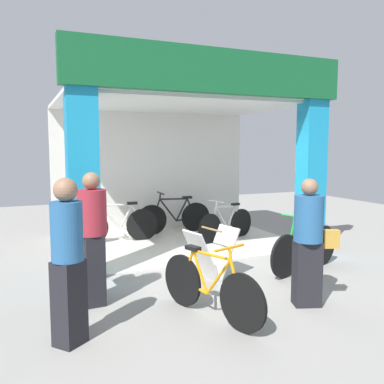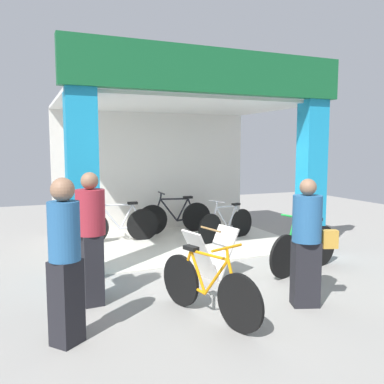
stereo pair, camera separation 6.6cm
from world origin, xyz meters
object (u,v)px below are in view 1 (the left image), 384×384
at_px(bicycle_inside_1, 226,224).
at_px(bicycle_parked_1, 305,248).
at_px(sandwich_board_sign, 211,254).
at_px(pedestrian_1, 68,260).
at_px(bicycle_parked_0, 210,287).
at_px(pedestrian_0, 92,236).
at_px(bicycle_inside_2, 174,217).
at_px(bicycle_inside_0, 118,225).
at_px(pedestrian_2, 309,241).

height_order(bicycle_inside_1, bicycle_parked_1, bicycle_parked_1).
distance_m(sandwich_board_sign, pedestrian_1, 2.62).
xyz_separation_m(bicycle_parked_0, pedestrian_1, (-1.58, -0.03, 0.51)).
relative_size(bicycle_parked_0, pedestrian_0, 0.94).
distance_m(bicycle_inside_2, bicycle_parked_0, 4.73).
distance_m(bicycle_inside_0, pedestrian_1, 4.46).
xyz_separation_m(bicycle_parked_1, pedestrian_1, (-3.77, -1.05, 0.50)).
bearing_deg(pedestrian_0, bicycle_parked_0, -40.23).
height_order(bicycle_parked_0, bicycle_parked_1, bicycle_parked_1).
bearing_deg(bicycle_inside_1, pedestrian_1, -136.18).
bearing_deg(pedestrian_1, bicycle_inside_2, 57.94).
height_order(bicycle_inside_2, sandwich_board_sign, bicycle_inside_2).
relative_size(bicycle_inside_2, sandwich_board_sign, 2.10).
distance_m(bicycle_parked_0, pedestrian_0, 1.61).
height_order(pedestrian_0, pedestrian_2, pedestrian_0).
bearing_deg(bicycle_inside_2, pedestrian_1, -122.06).
xyz_separation_m(pedestrian_0, pedestrian_1, (-0.41, -1.02, -0.00)).
relative_size(bicycle_inside_1, pedestrian_1, 0.90).
height_order(bicycle_inside_0, bicycle_parked_0, bicycle_inside_0).
bearing_deg(pedestrian_2, pedestrian_0, 155.45).
bearing_deg(bicycle_inside_0, bicycle_inside_1, -17.90).
height_order(bicycle_inside_0, bicycle_inside_1, bicycle_inside_0).
height_order(bicycle_inside_1, bicycle_inside_2, bicycle_inside_2).
distance_m(bicycle_inside_2, pedestrian_2, 4.71).
height_order(sandwich_board_sign, pedestrian_2, pedestrian_2).
distance_m(bicycle_inside_1, pedestrian_0, 4.09).
distance_m(bicycle_parked_1, pedestrian_2, 1.54).
bearing_deg(sandwich_board_sign, bicycle_parked_0, -116.63).
relative_size(sandwich_board_sign, pedestrian_1, 0.49).
bearing_deg(bicycle_inside_1, pedestrian_0, -142.53).
height_order(bicycle_inside_1, sandwich_board_sign, bicycle_inside_1).
distance_m(bicycle_parked_0, pedestrian_2, 1.39).
xyz_separation_m(bicycle_inside_0, pedestrian_0, (-1.05, -3.17, 0.49)).
height_order(bicycle_inside_0, pedestrian_0, pedestrian_0).
height_order(pedestrian_0, pedestrian_1, pedestrian_1).
relative_size(pedestrian_0, pedestrian_2, 1.05).
distance_m(bicycle_parked_0, pedestrian_1, 1.66).
xyz_separation_m(bicycle_inside_1, bicycle_parked_1, (0.14, -2.43, 0.02)).
xyz_separation_m(bicycle_inside_0, pedestrian_1, (-1.46, -4.19, 0.49)).
bearing_deg(bicycle_inside_0, pedestrian_1, -109.21).
bearing_deg(pedestrian_1, bicycle_inside_1, 43.82).
distance_m(bicycle_inside_1, bicycle_parked_1, 2.44).
bearing_deg(pedestrian_0, bicycle_inside_1, 37.47).
height_order(bicycle_inside_1, pedestrian_2, pedestrian_2).
bearing_deg(pedestrian_1, bicycle_inside_0, 70.79).
relative_size(bicycle_inside_0, bicycle_parked_0, 1.10).
distance_m(sandwich_board_sign, pedestrian_0, 1.89).
bearing_deg(pedestrian_0, bicycle_parked_1, 0.62).
height_order(pedestrian_1, pedestrian_2, pedestrian_1).
relative_size(bicycle_inside_2, pedestrian_1, 1.04).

